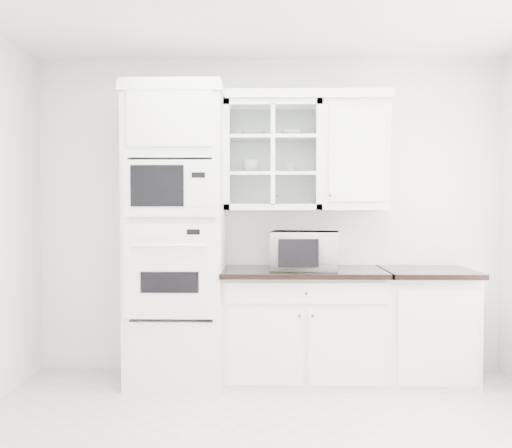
{
  "coord_description": "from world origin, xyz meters",
  "views": [
    {
      "loc": [
        -0.03,
        -2.96,
        1.44
      ],
      "look_at": [
        -0.1,
        1.05,
        1.3
      ],
      "focal_mm": 38.0,
      "sensor_mm": 36.0,
      "label": 1
    }
  ],
  "objects": [
    {
      "name": "cup_b",
      "position": [
        0.18,
        1.6,
        1.75
      ],
      "size": [
        0.1,
        0.1,
        0.09
      ],
      "primitive_type": "imported",
      "rotation": [
        0.0,
        0.0,
        -0.12
      ],
      "color": "white",
      "rests_on": "upper_cabinet_glass"
    },
    {
      "name": "oven_column",
      "position": [
        -0.75,
        1.42,
        1.2
      ],
      "size": [
        0.76,
        0.68,
        2.4
      ],
      "color": "white",
      "rests_on": "ground"
    },
    {
      "name": "bowl_b",
      "position": [
        0.19,
        1.58,
        2.04
      ],
      "size": [
        0.21,
        0.21,
        0.05
      ],
      "primitive_type": "imported",
      "rotation": [
        0.0,
        0.0,
        -0.33
      ],
      "color": "white",
      "rests_on": "upper_cabinet_glass"
    },
    {
      "name": "upper_cabinet_glass",
      "position": [
        0.03,
        1.58,
        1.85
      ],
      "size": [
        0.8,
        0.33,
        0.9
      ],
      "color": "white",
      "rests_on": "room_shell"
    },
    {
      "name": "extra_base_cabinet",
      "position": [
        1.28,
        1.45,
        0.46
      ],
      "size": [
        0.72,
        0.67,
        0.92
      ],
      "color": "white",
      "rests_on": "ground"
    },
    {
      "name": "bowl_a",
      "position": [
        -0.14,
        1.6,
        2.04
      ],
      "size": [
        0.22,
        0.22,
        0.05
      ],
      "primitive_type": "imported",
      "rotation": [
        0.0,
        0.0,
        -0.09
      ],
      "color": "white",
      "rests_on": "upper_cabinet_glass"
    },
    {
      "name": "base_cabinet_run",
      "position": [
        0.28,
        1.45,
        0.46
      ],
      "size": [
        1.32,
        0.67,
        0.92
      ],
      "color": "white",
      "rests_on": "ground"
    },
    {
      "name": "countertop_microwave",
      "position": [
        0.29,
        1.41,
        1.07
      ],
      "size": [
        0.59,
        0.51,
        0.31
      ],
      "primitive_type": "imported",
      "rotation": [
        0.0,
        0.0,
        3.0
      ],
      "color": "white",
      "rests_on": "base_cabinet_run"
    },
    {
      "name": "crown_molding",
      "position": [
        -0.07,
        1.56,
        2.33
      ],
      "size": [
        2.14,
        0.38,
        0.07
      ],
      "primitive_type": "cube",
      "color": "white",
      "rests_on": "room_shell"
    },
    {
      "name": "room_shell",
      "position": [
        0.0,
        0.43,
        1.78
      ],
      "size": [
        4.0,
        3.5,
        2.7
      ],
      "color": "white",
      "rests_on": "ground"
    },
    {
      "name": "cup_a",
      "position": [
        -0.15,
        1.6,
        1.76
      ],
      "size": [
        0.16,
        0.16,
        0.11
      ],
      "primitive_type": "imported",
      "rotation": [
        0.0,
        0.0,
        -0.21
      ],
      "color": "white",
      "rests_on": "upper_cabinet_glass"
    },
    {
      "name": "upper_cabinet_solid",
      "position": [
        0.71,
        1.58,
        1.85
      ],
      "size": [
        0.55,
        0.33,
        0.9
      ],
      "primitive_type": "cube",
      "color": "white",
      "rests_on": "room_shell"
    }
  ]
}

